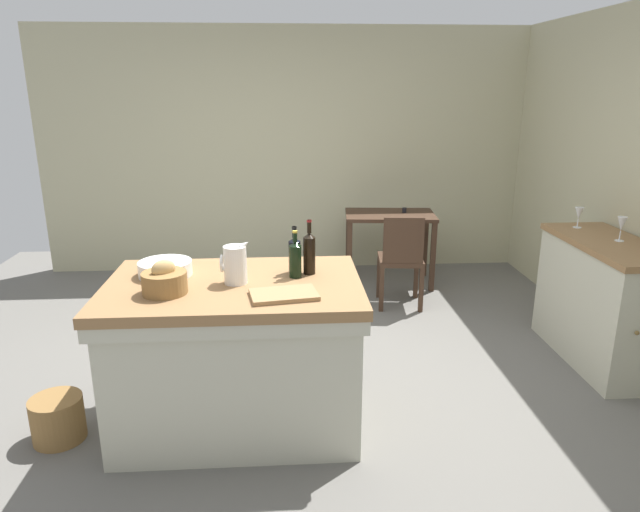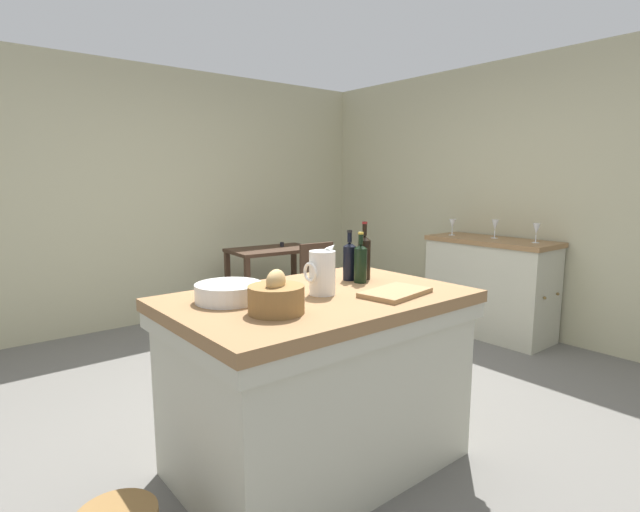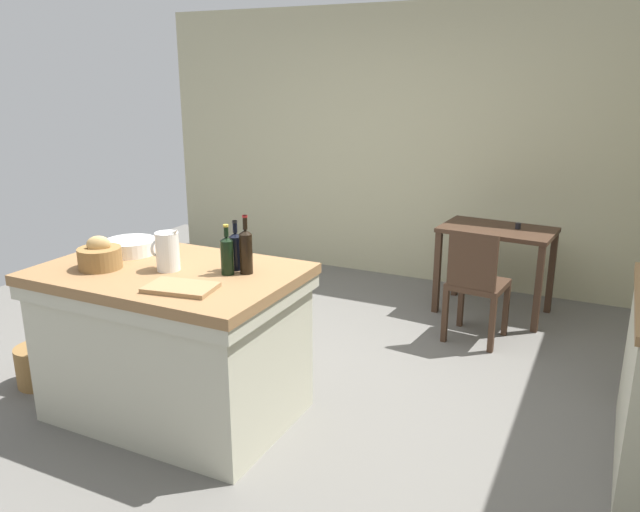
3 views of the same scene
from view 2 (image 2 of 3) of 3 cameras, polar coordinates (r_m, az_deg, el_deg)
name	(u,v)px [view 2 (image 2 of 3)]	position (r m, az deg, el deg)	size (l,w,h in m)	color
ground_plane	(309,404)	(3.38, -1.25, -16.97)	(6.76, 6.76, 0.00)	#66635E
wall_back	(154,197)	(5.34, -18.84, 6.60)	(5.32, 0.12, 2.60)	#B7B28E
wall_right	(524,198)	(5.07, 22.73, 6.29)	(0.12, 5.20, 2.60)	#B7B28E
island_table	(318,375)	(2.56, -0.23, -13.71)	(1.46, 0.97, 0.91)	olive
side_cabinet	(489,287)	(4.93, 19.20, -3.40)	(0.52, 1.20, 0.92)	olive
writing_desk	(272,259)	(5.26, -5.60, -0.41)	(0.95, 0.64, 0.79)	#3D281C
wooden_chair	(310,283)	(4.74, -1.18, -3.21)	(0.44, 0.44, 0.88)	#3D281C
pitcher	(322,272)	(2.40, 0.24, -1.90)	(0.17, 0.13, 0.26)	white
wash_bowl	(229,292)	(2.32, -10.62, -4.20)	(0.31, 0.31, 0.09)	white
bread_basket	(276,297)	(2.08, -5.14, -4.82)	(0.24, 0.24, 0.19)	olive
cutting_board	(395,293)	(2.44, 8.80, -4.25)	(0.35, 0.22, 0.02)	#99754C
wine_bottle_dark	(364,256)	(2.78, 5.20, 0.00)	(0.07, 0.07, 0.33)	black
wine_bottle_amber	(349,260)	(2.75, 3.46, -0.47)	(0.07, 0.07, 0.28)	black
wine_bottle_green	(360,262)	(2.69, 4.76, -0.73)	(0.07, 0.07, 0.28)	black
wine_glass_far_left	(536,229)	(4.66, 23.98, 2.86)	(0.07, 0.07, 0.17)	white
wine_glass_left	(495,225)	(4.89, 19.79, 3.38)	(0.07, 0.07, 0.18)	white
wine_glass_middle	(452,224)	(5.03, 15.22, 3.62)	(0.07, 0.07, 0.16)	white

